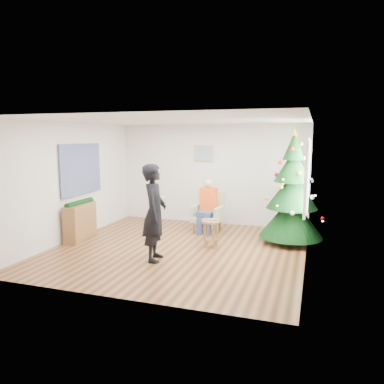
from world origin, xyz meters
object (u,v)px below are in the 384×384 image
(stool, at_px, (211,234))
(christmas_tree, at_px, (292,192))
(armchair, at_px, (208,217))
(standing_man, at_px, (154,213))
(console, at_px, (80,222))

(stool, bearing_deg, christmas_tree, 30.52)
(christmas_tree, distance_m, armchair, 2.12)
(stool, relative_size, standing_man, 0.32)
(standing_man, bearing_deg, stool, -49.11)
(christmas_tree, bearing_deg, standing_man, -139.12)
(christmas_tree, height_order, armchair, christmas_tree)
(christmas_tree, bearing_deg, armchair, 170.80)
(christmas_tree, distance_m, stool, 1.97)
(standing_man, xyz_separation_m, console, (-2.16, 0.78, -0.50))
(console, bearing_deg, armchair, 24.28)
(armchair, distance_m, standing_man, 2.41)
(standing_man, bearing_deg, christmas_tree, -63.06)
(stool, height_order, console, console)
(christmas_tree, height_order, standing_man, christmas_tree)
(stool, distance_m, armchair, 1.30)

